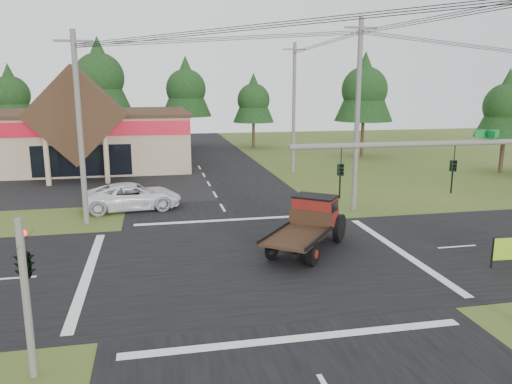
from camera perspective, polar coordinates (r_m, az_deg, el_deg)
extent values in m
plane|color=#3C4F1C|center=(22.24, -0.30, -7.97)|extent=(120.00, 120.00, 0.00)
cube|color=black|center=(22.24, -0.30, -7.94)|extent=(12.00, 120.00, 0.02)
cube|color=black|center=(22.24, -0.30, -7.94)|extent=(120.00, 12.00, 0.02)
cube|color=black|center=(41.42, -25.21, 0.36)|extent=(28.00, 14.00, 0.02)
cube|color=tan|center=(52.13, -24.85, 5.37)|extent=(30.00, 15.00, 5.00)
cube|color=#342615|center=(51.94, -25.10, 8.16)|extent=(30.40, 15.40, 0.30)
cube|color=#A10C1D|center=(44.70, -27.18, 6.27)|extent=(30.00, 0.12, 1.20)
cube|color=#342615|center=(42.46, -19.79, 8.28)|extent=(7.78, 4.00, 7.78)
cylinder|color=tan|center=(41.48, -22.79, 3.38)|extent=(0.40, 0.40, 4.00)
cylinder|color=tan|center=(40.85, -16.72, 3.69)|extent=(0.40, 0.40, 4.00)
cube|color=black|center=(43.80, -19.26, 3.41)|extent=(8.00, 0.08, 2.60)
cylinder|color=#595651|center=(15.12, 18.66, 5.24)|extent=(8.00, 0.16, 0.16)
imported|color=black|center=(15.79, 21.56, 1.62)|extent=(0.16, 0.20, 1.00)
imported|color=black|center=(14.19, 9.61, 1.20)|extent=(0.16, 0.20, 1.00)
cube|color=#0C6626|center=(16.20, 24.89, 6.06)|extent=(0.80, 0.04, 0.22)
cylinder|color=#595651|center=(14.49, -24.77, -11.13)|extent=(0.20, 0.20, 4.40)
imported|color=black|center=(14.18, -25.13, -5.22)|extent=(0.53, 2.48, 1.00)
sphere|color=#FF0C0C|center=(14.27, -25.06, -4.28)|extent=(0.18, 0.18, 0.18)
cylinder|color=#595651|center=(28.85, -19.48, 6.69)|extent=(0.30, 0.30, 10.50)
cube|color=#595651|center=(28.84, -20.16, 15.92)|extent=(2.00, 0.12, 0.12)
cylinder|color=#595651|center=(31.00, 11.51, 8.40)|extent=(0.30, 0.30, 11.50)
cube|color=#595651|center=(31.11, 11.93, 17.90)|extent=(2.00, 0.12, 0.12)
cylinder|color=#595651|center=(44.21, 4.35, 9.47)|extent=(0.30, 0.30, 11.20)
cube|color=#595651|center=(44.27, 4.46, 15.94)|extent=(2.00, 0.12, 0.12)
cylinder|color=#332316|center=(64.75, -25.89, 5.72)|extent=(0.36, 0.36, 3.50)
cone|color=black|center=(64.49, -26.31, 10.17)|extent=(5.60, 5.60, 6.60)
sphere|color=black|center=(64.49, -26.29, 9.91)|extent=(4.40, 4.40, 4.40)
cylinder|color=#332316|center=(62.00, -17.13, 6.65)|extent=(0.36, 0.36, 4.55)
cone|color=black|center=(61.78, -17.52, 12.72)|extent=(7.28, 7.28, 8.58)
sphere|color=black|center=(61.77, -17.49, 12.36)|extent=(5.72, 5.72, 5.72)
cylinder|color=#332316|center=(62.88, -7.86, 6.82)|extent=(0.36, 0.36, 3.85)
cone|color=black|center=(62.62, -8.01, 11.89)|extent=(6.16, 6.16, 7.26)
sphere|color=black|center=(62.62, -8.01, 11.59)|extent=(4.84, 4.84, 4.84)
cylinder|color=#332316|center=(61.98, -0.28, 6.54)|extent=(0.36, 0.36, 3.15)
cone|color=black|center=(61.70, -0.29, 10.74)|extent=(5.04, 5.04, 5.94)
sphere|color=black|center=(61.70, -0.29, 10.49)|extent=(3.96, 3.96, 3.96)
cylinder|color=#332316|center=(55.40, 12.05, 5.96)|extent=(0.36, 0.36, 3.85)
cone|color=black|center=(55.10, 12.31, 11.71)|extent=(6.16, 6.16, 7.26)
sphere|color=black|center=(55.10, 12.29, 11.37)|extent=(4.84, 4.84, 4.84)
cylinder|color=#332316|center=(49.22, 26.28, 3.81)|extent=(0.36, 0.36, 3.15)
cone|color=black|center=(48.87, 26.78, 9.08)|extent=(5.04, 5.04, 5.94)
sphere|color=black|center=(48.88, 26.75, 8.77)|extent=(3.96, 3.96, 3.96)
imported|color=white|center=(32.10, -13.92, -0.48)|extent=(6.21, 3.35, 1.66)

